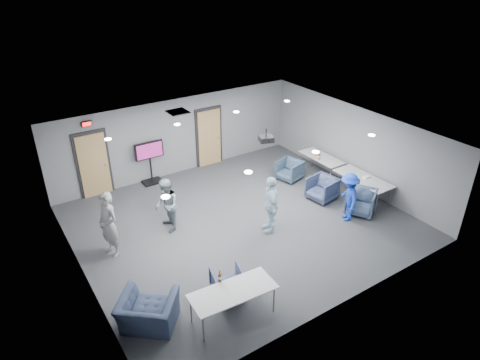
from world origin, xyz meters
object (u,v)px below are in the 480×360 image
table_right_a (322,158)px  bottle_front (220,277)px  person_b (167,206)px  bottle_right (319,157)px  person_c (271,204)px  person_d (348,197)px  table_front_left (233,292)px  chair_right_b (322,189)px  table_right_b (363,179)px  chair_front_a (227,282)px  chair_right_c (361,202)px  person_a (109,225)px  projector (266,139)px  chair_right_a (289,170)px  tv_stand (150,160)px  chair_front_b (148,312)px

table_right_a → bottle_front: bearing=119.6°
person_b → bottle_right: bearing=99.2°
person_c → person_d: size_ratio=1.14×
table_front_left → chair_right_b: bearing=31.7°
table_right_b → bottle_right: (-0.21, 1.81, 0.13)m
bottle_front → chair_front_a: bearing=38.1°
person_c → bottle_front: 3.27m
bottle_right → person_d: bearing=-114.2°
chair_front_a → chair_right_c: bearing=-157.0°
person_b → chair_front_a: (0.03, -3.14, -0.47)m
person_a → table_right_a: size_ratio=1.08×
projector → person_b: bearing=-175.5°
table_right_a → bottle_right: bottle_right is taller
table_right_a → bottle_front: 7.20m
table_front_left → person_a: bearing=115.5°
chair_right_a → chair_right_b: size_ratio=0.94×
chair_front_a → person_b: bearing=-74.9°
person_c → person_a: bearing=-84.4°
tv_stand → person_d: bearing=-53.7°
table_right_b → bottle_front: 6.47m
table_right_a → table_front_left: 7.35m
chair_right_a → bottle_right: size_ratio=3.10×
person_a → chair_front_a: bearing=12.8°
chair_right_c → table_front_left: bearing=-105.8°
person_d → chair_right_c: (0.61, 0.03, -0.36)m
chair_right_c → tv_stand: bearing=-170.2°
person_a → chair_right_c: (6.94, -2.14, -0.52)m
chair_right_c → bottle_right: (0.49, 2.41, 0.44)m
table_front_left → tv_stand: bearing=85.3°
chair_right_c → bottle_front: 5.68m
bottle_front → chair_right_a: bearing=37.4°
table_right_b → chair_front_b: bearing=99.4°
person_d → table_right_b: (1.30, 0.62, -0.06)m
chair_right_c → bottle_front: bearing=-110.0°
person_d → projector: 2.95m
bottle_front → person_c: bearing=33.7°
person_c → chair_right_b: bearing=125.8°
bottle_front → table_front_left: bearing=-79.9°
chair_right_c → table_right_b: bearing=100.0°
chair_front_b → table_right_b: bearing=-130.2°
table_front_left → bottle_front: bottle_front is taller
chair_front_b → person_c: bearing=-120.8°
person_d → chair_front_a: person_d is taller
chair_front_a → chair_right_a: bearing=-128.2°
table_right_a → tv_stand: tv_stand is taller
person_c → chair_front_a: bearing=-32.8°
chair_front_a → chair_front_b: size_ratio=0.62×
chair_right_a → chair_right_c: 2.91m
person_b → table_right_a: (5.94, 0.14, -0.11)m
projector → table_front_left: bearing=-116.0°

